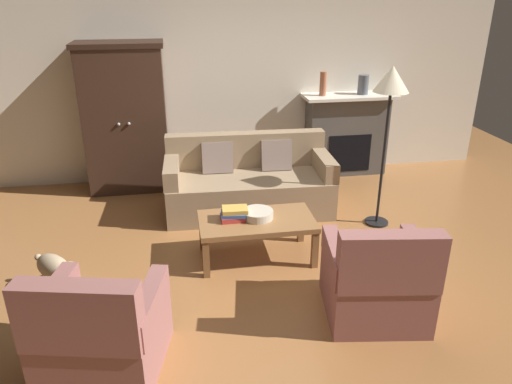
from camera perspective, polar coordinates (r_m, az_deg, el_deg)
ground_plane at (r=4.69m, az=1.39°, el=-8.64°), size 9.60×9.60×0.00m
back_wall at (r=6.59m, az=-2.80°, el=13.79°), size 7.20×0.10×2.80m
fireplace at (r=6.90m, az=10.58°, el=6.76°), size 1.26×0.48×1.12m
armoire at (r=6.35m, az=-15.11°, el=8.36°), size 1.06×0.57×1.86m
couch at (r=5.70m, az=-0.88°, el=0.97°), size 1.95×0.92×0.86m
coffee_table at (r=4.64m, az=0.08°, el=-3.81°), size 1.10×0.60×0.42m
fruit_bowl at (r=4.63m, az=0.19°, el=-2.63°), size 0.30×0.30×0.08m
book_stack at (r=4.59m, az=-2.59°, el=-2.60°), size 0.27×0.20×0.12m
mantel_vase_terracotta at (r=6.60m, az=7.90°, el=12.52°), size 0.09×0.09×0.31m
mantel_vase_slate at (r=6.79m, az=12.51°, el=12.26°), size 0.14×0.14×0.26m
armchair_near_left at (r=3.55m, az=-17.80°, el=-15.60°), size 0.92×0.92×0.88m
armchair_near_right at (r=4.00m, az=14.05°, el=-10.21°), size 0.87×0.87×0.88m
floor_lamp at (r=5.17m, az=15.60°, el=11.59°), size 0.36×0.36×1.74m
dog at (r=4.51m, az=-22.48°, el=-8.39°), size 0.45×0.46×0.39m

